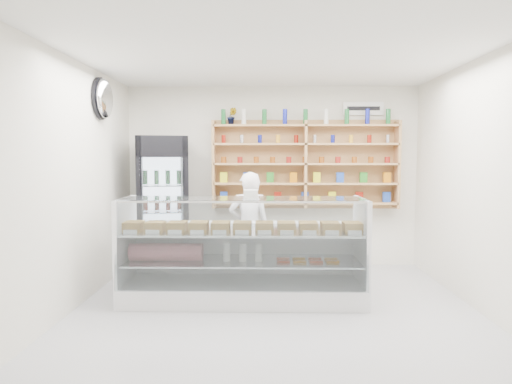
{
  "coord_description": "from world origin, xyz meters",
  "views": [
    {
      "loc": [
        -0.11,
        -4.66,
        1.7
      ],
      "look_at": [
        -0.22,
        0.9,
        1.28
      ],
      "focal_mm": 32.0,
      "sensor_mm": 36.0,
      "label": 1
    }
  ],
  "objects": [
    {
      "name": "room",
      "position": [
        0.0,
        0.0,
        1.4
      ],
      "size": [
        5.0,
        5.0,
        5.0
      ],
      "color": "#9C9BA0",
      "rests_on": "ground"
    },
    {
      "name": "display_counter",
      "position": [
        -0.37,
        0.64,
        0.34
      ],
      "size": [
        2.83,
        0.84,
        1.23
      ],
      "color": "white",
      "rests_on": "floor"
    },
    {
      "name": "shop_worker",
      "position": [
        -0.33,
        1.48,
        0.75
      ],
      "size": [
        0.58,
        0.42,
        1.5
      ],
      "primitive_type": "imported",
      "rotation": [
        0.0,
        0.0,
        3.25
      ],
      "color": "white",
      "rests_on": "floor"
    },
    {
      "name": "drinks_cooler",
      "position": [
        -1.62,
        1.97,
        1.01
      ],
      "size": [
        0.86,
        0.85,
        2.0
      ],
      "rotation": [
        0.0,
        0.0,
        0.23
      ],
      "color": "black",
      "rests_on": "floor"
    },
    {
      "name": "wall_shelving",
      "position": [
        0.5,
        2.34,
        1.59
      ],
      "size": [
        2.84,
        0.28,
        1.33
      ],
      "color": "#B17D53",
      "rests_on": "back_wall"
    },
    {
      "name": "potted_plant",
      "position": [
        -0.62,
        2.34,
        2.32
      ],
      "size": [
        0.15,
        0.12,
        0.26
      ],
      "primitive_type": "imported",
      "rotation": [
        0.0,
        0.0,
        -0.03
      ],
      "color": "#1E6626",
      "rests_on": "wall_shelving"
    },
    {
      "name": "security_mirror",
      "position": [
        -2.17,
        1.2,
        2.45
      ],
      "size": [
        0.15,
        0.5,
        0.5
      ],
      "primitive_type": "ellipsoid",
      "color": "silver",
      "rests_on": "left_wall"
    },
    {
      "name": "wall_sign",
      "position": [
        1.4,
        2.47,
        2.45
      ],
      "size": [
        0.62,
        0.03,
        0.2
      ],
      "primitive_type": "cube",
      "color": "white",
      "rests_on": "back_wall"
    }
  ]
}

